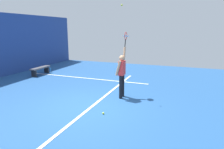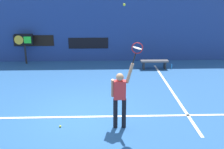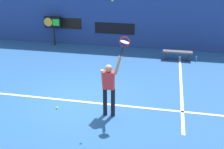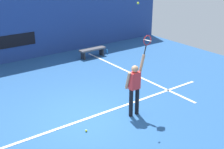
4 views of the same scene
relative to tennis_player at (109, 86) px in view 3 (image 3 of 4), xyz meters
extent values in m
plane|color=#23518C|center=(-1.30, 0.84, -1.01)|extent=(18.00, 18.00, 0.00)
cube|color=navy|center=(-1.30, 7.49, 0.77)|extent=(18.00, 0.20, 3.56)
cube|color=black|center=(-1.30, 7.37, 0.02)|extent=(2.20, 0.03, 0.60)
cube|color=black|center=(-4.30, 7.37, 0.18)|extent=(2.20, 0.03, 0.60)
cube|color=white|center=(-1.30, 0.66, -1.00)|extent=(10.00, 0.10, 0.01)
cube|color=white|center=(2.26, 2.84, -1.00)|extent=(0.10, 7.00, 0.01)
cylinder|color=black|center=(-0.13, 0.00, -0.55)|extent=(0.13, 0.13, 0.92)
cylinder|color=black|center=(0.12, 0.00, -0.55)|extent=(0.13, 0.13, 0.92)
cube|color=red|center=(-0.01, 0.00, 0.18)|extent=(0.34, 0.20, 0.55)
sphere|color=tan|center=(-0.01, 0.00, 0.57)|extent=(0.22, 0.22, 0.22)
cylinder|color=tan|center=(0.27, 0.00, 0.68)|extent=(0.23, 0.09, 0.58)
cylinder|color=tan|center=(-0.21, 0.08, 0.21)|extent=(0.09, 0.23, 0.58)
cylinder|color=black|center=(0.38, 0.00, 1.11)|extent=(0.11, 0.03, 0.30)
torus|color=red|center=(0.46, 0.00, 1.39)|extent=(0.38, 0.02, 0.38)
cylinder|color=silver|center=(0.46, 0.00, 1.39)|extent=(0.26, 0.27, 0.07)
sphere|color=#CCE033|center=(0.09, 0.06, 2.51)|extent=(0.07, 0.07, 0.07)
cylinder|color=black|center=(-4.70, 6.97, -0.50)|extent=(0.10, 0.10, 1.03)
cube|color=black|center=(-4.70, 6.97, 0.32)|extent=(0.95, 0.18, 0.60)
cylinder|color=gold|center=(-4.95, 6.87, 0.32)|extent=(0.48, 0.02, 0.48)
cube|color=#26D833|center=(-4.49, 6.87, 0.32)|extent=(0.38, 0.02, 0.36)
cube|color=#4C4C51|center=(2.12, 5.78, -0.60)|extent=(1.40, 0.36, 0.08)
cube|color=#262628|center=(1.57, 5.78, -0.83)|extent=(0.08, 0.32, 0.37)
cube|color=#262628|center=(2.67, 5.78, -0.83)|extent=(0.08, 0.32, 0.37)
cylinder|color=#338CD8|center=(3.02, 5.78, -0.89)|extent=(0.07, 0.07, 0.24)
sphere|color=#CCE033|center=(-1.76, 0.04, -0.98)|extent=(0.07, 0.07, 0.07)
camera|label=1|loc=(-7.23, -2.34, 1.68)|focal=31.99mm
camera|label=2|loc=(-0.44, -6.74, 2.91)|focal=41.20mm
camera|label=3|loc=(1.65, -7.47, 3.52)|focal=44.84mm
camera|label=4|loc=(-5.53, -6.41, 3.74)|focal=47.71mm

